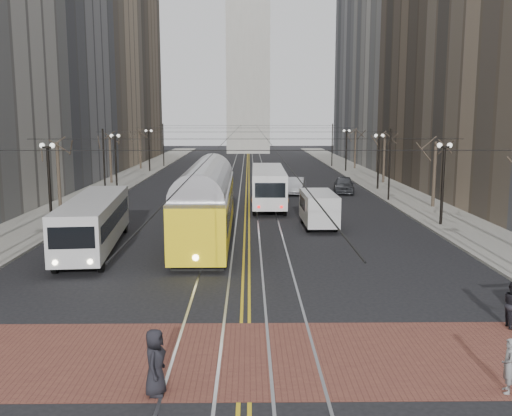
{
  "coord_description": "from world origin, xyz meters",
  "views": [
    {
      "loc": [
        0.15,
        -21.41,
        7.68
      ],
      "look_at": [
        0.51,
        7.63,
        3.0
      ],
      "focal_mm": 40.0,
      "sensor_mm": 36.0,
      "label": 1
    }
  ],
  "objects_px": {
    "sedan_silver": "(295,186)",
    "pedestrian_b": "(509,366)",
    "pedestrian_a": "(155,362)",
    "cargo_van": "(319,210)",
    "rear_bus": "(268,187)",
    "transit_bus": "(94,225)",
    "streetcar": "(206,211)",
    "sedan_grey": "(344,185)"
  },
  "relations": [
    {
      "from": "transit_bus",
      "to": "cargo_van",
      "type": "distance_m",
      "value": 15.29
    },
    {
      "from": "rear_bus",
      "to": "cargo_van",
      "type": "bearing_deg",
      "value": -71.53
    },
    {
      "from": "pedestrian_b",
      "to": "transit_bus",
      "type": "bearing_deg",
      "value": -122.05
    },
    {
      "from": "rear_bus",
      "to": "sedan_grey",
      "type": "relative_size",
      "value": 2.5
    },
    {
      "from": "sedan_grey",
      "to": "pedestrian_b",
      "type": "distance_m",
      "value": 42.45
    },
    {
      "from": "cargo_van",
      "to": "rear_bus",
      "type": "bearing_deg",
      "value": 107.01
    },
    {
      "from": "streetcar",
      "to": "sedan_grey",
      "type": "distance_m",
      "value": 25.49
    },
    {
      "from": "sedan_grey",
      "to": "sedan_silver",
      "type": "relative_size",
      "value": 1.01
    },
    {
      "from": "cargo_van",
      "to": "sedan_silver",
      "type": "bearing_deg",
      "value": 89.73
    },
    {
      "from": "pedestrian_a",
      "to": "transit_bus",
      "type": "bearing_deg",
      "value": 25.55
    },
    {
      "from": "pedestrian_b",
      "to": "sedan_grey",
      "type": "bearing_deg",
      "value": -168.08
    },
    {
      "from": "transit_bus",
      "to": "streetcar",
      "type": "bearing_deg",
      "value": 17.19
    },
    {
      "from": "streetcar",
      "to": "pedestrian_a",
      "type": "height_order",
      "value": "streetcar"
    },
    {
      "from": "cargo_van",
      "to": "sedan_silver",
      "type": "xyz_separation_m",
      "value": [
        -0.21,
        17.57,
        -0.42
      ]
    },
    {
      "from": "sedan_grey",
      "to": "pedestrian_b",
      "type": "relative_size",
      "value": 3.13
    },
    {
      "from": "sedan_grey",
      "to": "pedestrian_b",
      "type": "height_order",
      "value": "sedan_grey"
    },
    {
      "from": "streetcar",
      "to": "sedan_grey",
      "type": "bearing_deg",
      "value": 60.83
    },
    {
      "from": "rear_bus",
      "to": "pedestrian_a",
      "type": "distance_m",
      "value": 34.2
    },
    {
      "from": "cargo_van",
      "to": "pedestrian_b",
      "type": "relative_size",
      "value": 3.52
    },
    {
      "from": "cargo_van",
      "to": "sedan_grey",
      "type": "distance_m",
      "value": 18.9
    },
    {
      "from": "rear_bus",
      "to": "sedan_silver",
      "type": "xyz_separation_m",
      "value": [
        2.98,
        7.74,
        -0.81
      ]
    },
    {
      "from": "sedan_silver",
      "to": "pedestrian_b",
      "type": "xyz_separation_m",
      "value": [
        2.62,
        -41.67,
        -0.01
      ]
    },
    {
      "from": "transit_bus",
      "to": "pedestrian_a",
      "type": "distance_m",
      "value": 18.59
    },
    {
      "from": "sedan_silver",
      "to": "pedestrian_b",
      "type": "bearing_deg",
      "value": -77.67
    },
    {
      "from": "transit_bus",
      "to": "streetcar",
      "type": "relative_size",
      "value": 0.76
    },
    {
      "from": "pedestrian_a",
      "to": "streetcar",
      "type": "bearing_deg",
      "value": 5.77
    },
    {
      "from": "cargo_van",
      "to": "pedestrian_a",
      "type": "xyz_separation_m",
      "value": [
        -7.44,
        -24.1,
        -0.27
      ]
    },
    {
      "from": "sedan_grey",
      "to": "pedestrian_b",
      "type": "xyz_separation_m",
      "value": [
        -2.39,
        -42.38,
        -0.04
      ]
    },
    {
      "from": "transit_bus",
      "to": "sedan_grey",
      "type": "distance_m",
      "value": 31.07
    },
    {
      "from": "sedan_silver",
      "to": "cargo_van",
      "type": "bearing_deg",
      "value": -80.57
    },
    {
      "from": "rear_bus",
      "to": "pedestrian_b",
      "type": "xyz_separation_m",
      "value": [
        5.59,
        -33.93,
        -0.81
      ]
    },
    {
      "from": "rear_bus",
      "to": "sedan_silver",
      "type": "bearing_deg",
      "value": 69.46
    },
    {
      "from": "sedan_grey",
      "to": "pedestrian_a",
      "type": "distance_m",
      "value": 44.11
    },
    {
      "from": "rear_bus",
      "to": "transit_bus",
      "type": "bearing_deg",
      "value": -122.23
    },
    {
      "from": "pedestrian_a",
      "to": "pedestrian_b",
      "type": "height_order",
      "value": "pedestrian_a"
    },
    {
      "from": "transit_bus",
      "to": "sedan_silver",
      "type": "xyz_separation_m",
      "value": [
        13.56,
        24.2,
        -0.71
      ]
    },
    {
      "from": "transit_bus",
      "to": "sedan_silver",
      "type": "distance_m",
      "value": 27.75
    },
    {
      "from": "transit_bus",
      "to": "sedan_silver",
      "type": "relative_size",
      "value": 2.47
    },
    {
      "from": "streetcar",
      "to": "sedan_silver",
      "type": "height_order",
      "value": "streetcar"
    },
    {
      "from": "sedan_silver",
      "to": "pedestrian_a",
      "type": "xyz_separation_m",
      "value": [
        -7.23,
        -41.67,
        0.15
      ]
    },
    {
      "from": "transit_bus",
      "to": "sedan_grey",
      "type": "height_order",
      "value": "transit_bus"
    },
    {
      "from": "streetcar",
      "to": "sedan_grey",
      "type": "xyz_separation_m",
      "value": [
        12.28,
        22.31,
        -1.05
      ]
    }
  ]
}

